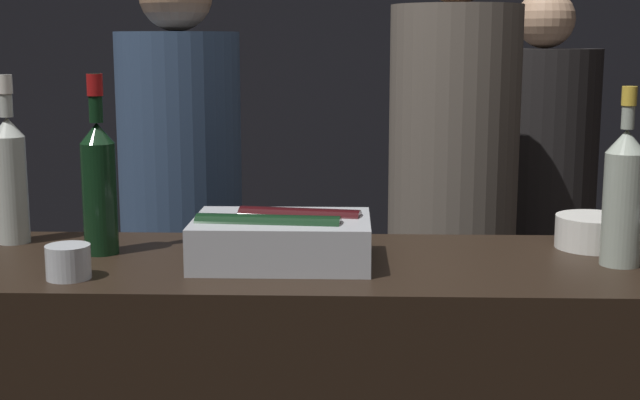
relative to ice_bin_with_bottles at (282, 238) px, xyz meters
name	(u,v)px	position (x,y,z in m)	size (l,w,h in m)	color
wall_back_chalkboard	(337,52)	(0.07, 2.39, 0.34)	(6.40, 0.06, 2.80)	black
ice_bin_with_bottles	(282,238)	(0.00, 0.00, 0.00)	(0.35, 0.25, 0.11)	#B7BABF
bowl_white	(593,231)	(0.66, 0.15, -0.01)	(0.16, 0.16, 0.07)	silver
candle_votive	(68,262)	(-0.39, -0.13, -0.02)	(0.08, 0.08, 0.06)	silver
red_wine_bottle_burgundy	(99,181)	(-0.38, 0.07, 0.10)	(0.07, 0.07, 0.37)	black
white_wine_bottle	(10,174)	(-0.61, 0.16, 0.10)	(0.07, 0.07, 0.37)	#B2B7AD
rose_wine_bottle	(623,193)	(0.67, 0.00, 0.09)	(0.08, 0.08, 0.35)	#9EA899
person_in_hoodie	(182,216)	(-0.36, 0.84, -0.13)	(0.36, 0.36, 1.69)	black
person_blond_tee	(452,191)	(0.46, 1.06, -0.08)	(0.40, 0.40, 1.77)	black
person_grey_polo	(538,192)	(0.84, 1.56, -0.17)	(0.42, 0.42, 1.63)	black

